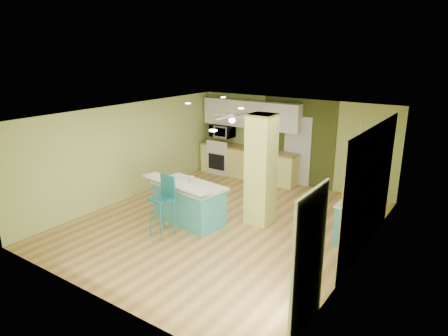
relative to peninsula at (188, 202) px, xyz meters
The scene contains 23 objects.
floor 0.95m from the peninsula, 28.83° to the left, with size 6.00×7.00×0.01m, color olive.
ceiling 2.18m from the peninsula, 28.83° to the left, with size 6.00×7.00×0.01m, color white.
wall_back 4.04m from the peninsula, 79.63° to the left, with size 6.00×0.01×2.50m, color #B3C067.
wall_front 3.28m from the peninsula, 77.09° to the right, with size 6.00×0.01×2.50m, color #B3C067.
wall_left 2.45m from the peninsula, behind, with size 0.01×7.00×2.50m, color #B3C067.
wall_right 3.82m from the peninsula, ahead, with size 0.01×7.00×2.50m, color #B3C067.
wood_panel 3.91m from the peninsula, 15.01° to the left, with size 0.02×3.40×2.50m, color olive.
olive_accent 4.06m from the peninsula, 76.75° to the left, with size 2.20×0.02×2.50m, color #3F471C.
interior_door 3.99m from the peninsula, 76.66° to the left, with size 0.82×0.05×2.00m, color silver.
french_door 4.19m from the peninsula, 27.37° to the right, with size 0.04×1.08×2.10m, color silver.
column 1.80m from the peninsula, 33.21° to the left, with size 0.55×0.55×2.50m, color #C6D060.
kitchen_run 3.64m from the peninsula, 99.27° to the left, with size 3.25×0.63×0.94m.
stove 3.90m from the peninsula, 113.21° to the left, with size 0.76×0.66×1.08m.
upper_cabinets 4.04m from the peninsula, 98.97° to the left, with size 3.20×0.34×0.80m, color white.
microwave 4.00m from the peninsula, 113.15° to the left, with size 0.70×0.48×0.39m, color white.
ceiling_fan 2.90m from the peninsula, 99.17° to the left, with size 1.41×1.41×0.61m.
pendant_lamp 3.82m from the peninsula, 18.77° to the left, with size 0.14×0.14×0.69m.
wall_decor 4.01m from the peninsula, 17.97° to the left, with size 0.03×0.90×0.70m, color brown.
peninsula is the anchor object (origin of this frame).
bar_stool 0.89m from the peninsula, 89.07° to the right, with size 0.48×0.48×1.31m.
side_counter 3.67m from the peninsula, 21.48° to the left, with size 0.57×1.35×0.87m.
fruit_bowl 3.57m from the peninsula, 86.63° to the left, with size 0.31×0.31×0.08m, color #332215.
canister 0.51m from the peninsula, 90.39° to the left, with size 0.14×0.14×0.16m, color gold.
Camera 1 is at (4.74, -6.94, 3.83)m, focal length 32.00 mm.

